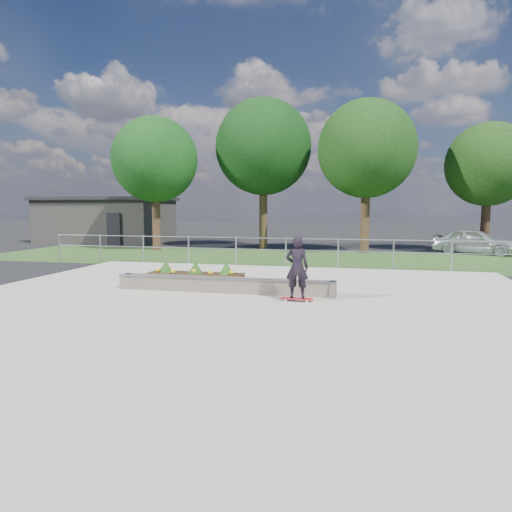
# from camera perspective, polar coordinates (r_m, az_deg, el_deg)

# --- Properties ---
(ground) EXTENTS (120.00, 120.00, 0.00)m
(ground) POSITION_cam_1_polar(r_m,az_deg,el_deg) (10.52, -2.92, -6.80)
(ground) COLOR black
(ground) RESTS_ON ground
(grass_verge) EXTENTS (30.00, 8.00, 0.02)m
(grass_verge) POSITION_cam_1_polar(r_m,az_deg,el_deg) (21.18, 5.26, -0.24)
(grass_verge) COLOR #29481D
(grass_verge) RESTS_ON ground
(concrete_slab) EXTENTS (15.00, 15.00, 0.06)m
(concrete_slab) POSITION_cam_1_polar(r_m,az_deg,el_deg) (10.51, -2.92, -6.64)
(concrete_slab) COLOR #A4A091
(concrete_slab) RESTS_ON ground
(fence) EXTENTS (20.06, 0.06, 1.20)m
(fence) POSITION_cam_1_polar(r_m,az_deg,el_deg) (17.66, 3.75, 0.98)
(fence) COLOR #94979C
(fence) RESTS_ON ground
(building) EXTENTS (8.40, 5.40, 3.00)m
(building) POSITION_cam_1_polar(r_m,az_deg,el_deg) (32.55, -18.17, 4.36)
(building) COLOR #292725
(building) RESTS_ON ground
(tree_far_left) EXTENTS (4.55, 4.55, 7.15)m
(tree_far_left) POSITION_cam_1_polar(r_m,az_deg,el_deg) (25.41, -12.53, 11.65)
(tree_far_left) COLOR #372216
(tree_far_left) RESTS_ON ground
(tree_mid_left) EXTENTS (5.25, 5.25, 8.25)m
(tree_mid_left) POSITION_cam_1_polar(r_m,az_deg,el_deg) (25.63, 0.94, 13.44)
(tree_mid_left) COLOR #372616
(tree_mid_left) RESTS_ON ground
(tree_mid_right) EXTENTS (4.90, 4.90, 7.70)m
(tree_mid_right) POSITION_cam_1_polar(r_m,az_deg,el_deg) (24.03, 13.68, 12.85)
(tree_mid_right) COLOR #332214
(tree_mid_right) RESTS_ON ground
(tree_far_right) EXTENTS (4.20, 4.20, 6.60)m
(tree_far_right) POSITION_cam_1_polar(r_m,az_deg,el_deg) (26.19, 27.06, 10.13)
(tree_far_right) COLOR black
(tree_far_right) RESTS_ON ground
(grind_ledge) EXTENTS (6.00, 0.44, 0.43)m
(grind_ledge) POSITION_cam_1_polar(r_m,az_deg,el_deg) (12.37, -4.04, -3.60)
(grind_ledge) COLOR brown
(grind_ledge) RESTS_ON concrete_slab
(planter_bed) EXTENTS (3.00, 1.20, 0.61)m
(planter_bed) POSITION_cam_1_polar(r_m,az_deg,el_deg) (14.16, -7.84, -2.49)
(planter_bed) COLOR black
(planter_bed) RESTS_ON concrete_slab
(skateboarder) EXTENTS (0.80, 0.39, 1.60)m
(skateboarder) POSITION_cam_1_polar(r_m,az_deg,el_deg) (11.09, 5.16, -1.48)
(skateboarder) COLOR silver
(skateboarder) RESTS_ON concrete_slab
(parked_car) EXTENTS (4.14, 2.74, 1.31)m
(parked_car) POSITION_cam_1_polar(r_m,az_deg,el_deg) (25.21, 25.60, 1.68)
(parked_car) COLOR #ACB1B6
(parked_car) RESTS_ON ground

